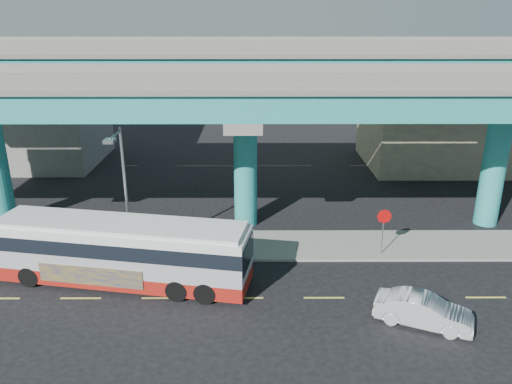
{
  "coord_description": "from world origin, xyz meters",
  "views": [
    {
      "loc": [
        0.56,
        -21.68,
        13.21
      ],
      "look_at": [
        0.66,
        4.0,
        4.02
      ],
      "focal_mm": 35.0,
      "sensor_mm": 36.0,
      "label": 1
    }
  ],
  "objects_px": {
    "transit_bus": "(122,250)",
    "sedan": "(423,311)",
    "stop_sign": "(384,222)",
    "street_lamp": "(122,178)"
  },
  "relations": [
    {
      "from": "transit_bus",
      "to": "street_lamp",
      "type": "bearing_deg",
      "value": 107.33
    },
    {
      "from": "stop_sign",
      "to": "transit_bus",
      "type": "bearing_deg",
      "value": -145.23
    },
    {
      "from": "transit_bus",
      "to": "sedan",
      "type": "xyz_separation_m",
      "value": [
        14.33,
        -3.84,
        -1.15
      ]
    },
    {
      "from": "street_lamp",
      "to": "stop_sign",
      "type": "xyz_separation_m",
      "value": [
        14.34,
        0.73,
        -2.89
      ]
    },
    {
      "from": "transit_bus",
      "to": "stop_sign",
      "type": "bearing_deg",
      "value": 21.7
    },
    {
      "from": "transit_bus",
      "to": "sedan",
      "type": "height_order",
      "value": "transit_bus"
    },
    {
      "from": "transit_bus",
      "to": "street_lamp",
      "type": "height_order",
      "value": "street_lamp"
    },
    {
      "from": "stop_sign",
      "to": "street_lamp",
      "type": "bearing_deg",
      "value": -153.79
    },
    {
      "from": "sedan",
      "to": "transit_bus",
      "type": "bearing_deg",
      "value": 98.57
    },
    {
      "from": "transit_bus",
      "to": "street_lamp",
      "type": "distance_m",
      "value": 3.84
    }
  ]
}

